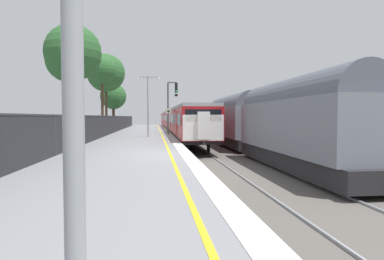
{
  "coord_description": "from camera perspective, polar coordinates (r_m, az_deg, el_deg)",
  "views": [
    {
      "loc": [
        -1.07,
        -14.92,
        1.74
      ],
      "look_at": [
        1.62,
        8.04,
        0.78
      ],
      "focal_mm": 30.13,
      "sensor_mm": 36.0,
      "label": 1
    }
  ],
  "objects": [
    {
      "name": "background_tree_back",
      "position": [
        49.61,
        -13.67,
        5.69
      ],
      "size": [
        3.86,
        3.86,
        6.72
      ],
      "color": "#473323",
      "rests_on": "ground"
    },
    {
      "name": "commuter_train_at_platform",
      "position": [
        52.08,
        -3.21,
        1.84
      ],
      "size": [
        2.83,
        63.16,
        3.81
      ],
      "color": "maroon",
      "rests_on": "ground"
    },
    {
      "name": "background_tree_left",
      "position": [
        26.93,
        -20.56,
        12.25
      ],
      "size": [
        4.29,
        4.25,
        8.76
      ],
      "color": "#473323",
      "rests_on": "ground"
    },
    {
      "name": "background_tree_centre",
      "position": [
        42.88,
        -15.01,
        9.55
      ],
      "size": [
        4.78,
        4.78,
        9.67
      ],
      "color": "#473323",
      "rests_on": "ground"
    },
    {
      "name": "background_tree_right",
      "position": [
        37.07,
        -15.66,
        10.01
      ],
      "size": [
        3.09,
        3.09,
        8.39
      ],
      "color": "#473323",
      "rests_on": "ground"
    },
    {
      "name": "platform_lamp_mid",
      "position": [
        27.93,
        -7.8,
        5.15
      ],
      "size": [
        2.0,
        0.2,
        5.22
      ],
      "color": "#93999E",
      "rests_on": "ground"
    },
    {
      "name": "freight_train_adjacent_track",
      "position": [
        23.28,
        11.26,
        1.83
      ],
      "size": [
        2.6,
        25.56,
        4.65
      ],
      "color": "#232326",
      "rests_on": "ground"
    },
    {
      "name": "ground",
      "position": [
        15.56,
        7.23,
        -6.33
      ],
      "size": [
        17.4,
        110.0,
        1.21
      ],
      "color": "gray"
    },
    {
      "name": "speed_limit_sign",
      "position": [
        30.07,
        -4.18,
        2.15
      ],
      "size": [
        0.59,
        0.08,
        2.54
      ],
      "color": "#59595B",
      "rests_on": "ground"
    },
    {
      "name": "signal_gantry",
      "position": [
        33.42,
        -3.82,
        5.06
      ],
      "size": [
        1.1,
        0.24,
        5.33
      ],
      "color": "#47474C",
      "rests_on": "ground"
    },
    {
      "name": "platform_back_fence",
      "position": [
        15.57,
        -23.02,
        -0.68
      ],
      "size": [
        0.07,
        99.0,
        1.84
      ],
      "color": "#282B2D",
      "rests_on": "ground"
    }
  ]
}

